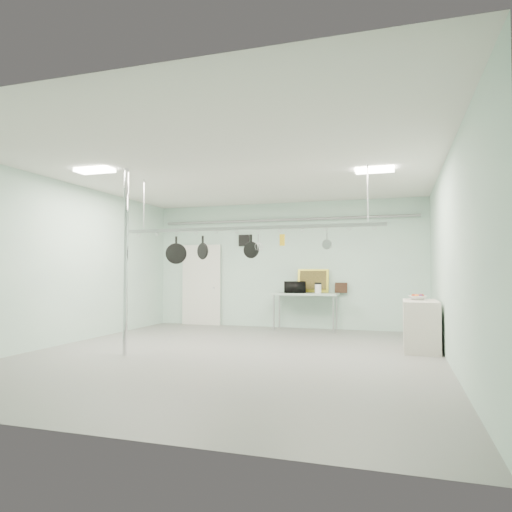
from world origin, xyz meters
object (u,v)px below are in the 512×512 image
(microwave, at_px, (295,287))
(skillet_left, at_px, (176,250))
(skillet_right, at_px, (251,246))
(prep_table, at_px, (305,296))
(fruit_bowl, at_px, (418,298))
(skillet_mid, at_px, (203,248))
(pot_rack, at_px, (247,227))
(coffee_canister, at_px, (318,289))
(chrome_pole, at_px, (126,261))
(side_cabinet, at_px, (421,325))

(microwave, height_order, skillet_left, skillet_left)
(skillet_right, bearing_deg, prep_table, 90.30)
(fruit_bowl, height_order, skillet_mid, skillet_mid)
(fruit_bowl, relative_size, skillet_left, 0.63)
(skillet_mid, height_order, skillet_right, same)
(prep_table, relative_size, pot_rack, 0.33)
(skillet_mid, xyz_separation_m, skillet_right, (0.94, 0.00, 0.02))
(pot_rack, xyz_separation_m, microwave, (0.16, 3.22, -1.18))
(prep_table, distance_m, fruit_bowl, 3.23)
(prep_table, xyz_separation_m, coffee_canister, (0.32, -0.03, 0.18))
(chrome_pole, distance_m, side_cabinet, 5.37)
(skillet_left, relative_size, skillet_right, 1.27)
(microwave, height_order, skillet_mid, skillet_mid)
(chrome_pole, relative_size, microwave, 6.27)
(prep_table, height_order, skillet_right, skillet_right)
(chrome_pole, bearing_deg, prep_table, 61.29)
(side_cabinet, height_order, skillet_mid, skillet_mid)
(coffee_canister, distance_m, fruit_bowl, 2.96)
(side_cabinet, bearing_deg, prep_table, 139.21)
(pot_rack, bearing_deg, skillet_mid, 180.00)
(microwave, distance_m, skillet_mid, 3.48)
(side_cabinet, relative_size, skillet_left, 2.32)
(coffee_canister, bearing_deg, side_cabinet, -44.17)
(prep_table, xyz_separation_m, microwave, (-0.24, -0.08, 0.21))
(microwave, xyz_separation_m, coffee_canister, (0.56, 0.04, -0.03))
(prep_table, xyz_separation_m, pot_rack, (-0.40, -3.30, 1.40))
(microwave, relative_size, skillet_left, 0.99)
(pot_rack, xyz_separation_m, skillet_mid, (-0.86, 0.00, -0.36))
(skillet_left, xyz_separation_m, skillet_mid, (0.54, 0.00, 0.04))
(coffee_canister, bearing_deg, microwave, -175.70)
(skillet_left, xyz_separation_m, skillet_right, (1.48, 0.00, 0.05))
(side_cabinet, xyz_separation_m, skillet_left, (-4.35, -1.10, 1.38))
(skillet_right, bearing_deg, microwave, 94.45)
(skillet_left, bearing_deg, skillet_mid, -27.06)
(chrome_pole, xyz_separation_m, skillet_right, (1.97, 0.90, 0.28))
(chrome_pole, xyz_separation_m, microwave, (2.06, 4.12, -0.55))
(chrome_pole, distance_m, skillet_right, 2.19)
(prep_table, xyz_separation_m, skillet_right, (-0.33, -3.30, 1.05))
(chrome_pole, height_order, side_cabinet, chrome_pole)
(fruit_bowl, bearing_deg, side_cabinet, -75.02)
(skillet_mid, bearing_deg, side_cabinet, 46.48)
(chrome_pole, distance_m, skillet_mid, 1.40)
(skillet_mid, distance_m, skillet_right, 0.94)
(fruit_bowl, height_order, skillet_left, skillet_left)
(pot_rack, relative_size, skillet_left, 9.28)
(skillet_mid, bearing_deg, skillet_left, -149.61)
(prep_table, xyz_separation_m, skillet_left, (-1.80, -3.30, 0.99))
(microwave, height_order, fruit_bowl, microwave)
(pot_rack, relative_size, coffee_canister, 22.23)
(side_cabinet, height_order, microwave, microwave)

